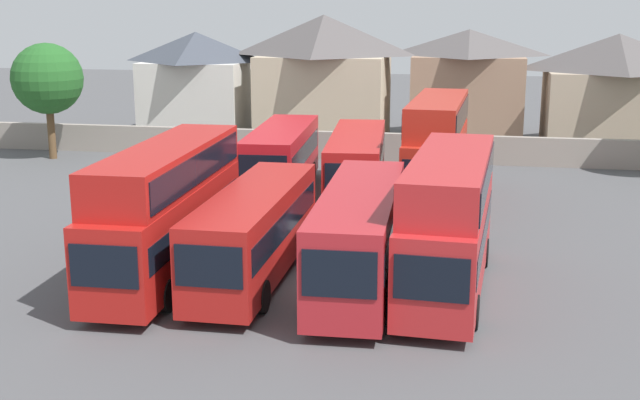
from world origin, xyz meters
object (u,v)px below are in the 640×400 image
Objects in this scene: house_terrace_centre at (324,77)px; house_terrace_right at (468,85)px; bus_7 at (437,144)px; house_terrace_left at (197,84)px; bus_3 at (359,232)px; bus_4 at (449,216)px; tree_behind_wall at (47,79)px; bus_2 at (255,229)px; bus_5 at (282,156)px; bus_6 at (357,161)px; house_terrace_far_right at (615,91)px; bus_1 at (168,204)px.

house_terrace_centre reaches higher than house_terrace_right.
house_terrace_left reaches higher than bus_7.
bus_4 reaches higher than bus_3.
tree_behind_wall is at bearing -125.20° from bus_4.
house_terrace_centre reaches higher than house_terrace_left.
bus_3 is at bearing -62.27° from house_terrace_left.
house_terrace_centre reaches higher than bus_4.
tree_behind_wall reaches higher than bus_3.
house_terrace_left is (-12.57, 31.07, 2.06)m from bus_2.
bus_5 reaches higher than bus_6.
house_terrace_centre is 0.98× the size of house_terrace_far_right.
bus_1 is at bearing -91.20° from bus_3.
bus_2 is at bearing -12.59° from bus_6.
bus_4 is at bearing 15.94° from bus_6.
tree_behind_wall reaches higher than bus_4.
bus_4 is at bearing -90.56° from house_terrace_right.
bus_2 is at bearing 5.54° from bus_5.
bus_5 is 1.09× the size of house_terrace_far_right.
bus_4 is 1.00× the size of bus_5.
bus_3 is at bearing -77.64° from house_terrace_centre.
house_terrace_right is at bearing 159.62° from bus_6.
house_terrace_right is at bearing -177.07° from bus_4.
house_terrace_right is at bearing 150.31° from bus_5.
house_terrace_far_right is at bearing 151.09° from bus_2.
bus_3 is 33.00m from house_terrace_right.
tree_behind_wall is at bearing -144.12° from bus_1.
bus_4 is 1.03× the size of bus_7.
bus_5 is 20.48m from house_terrace_left.
house_terrace_centre reaches higher than bus_7.
bus_2 is 33.58m from house_terrace_left.
bus_5 is at bearing -59.16° from house_terrace_left.
house_terrace_centre is (-8.91, 17.33, 1.67)m from bus_7.
bus_5 is 1.11× the size of house_terrace_centre.
bus_4 is 32.65m from house_terrace_centre.
bus_6 is 1.09× the size of bus_7.
house_terrace_far_right is at bearing 149.97° from bus_7.
bus_1 is at bearing -30.68° from bus_7.
bus_7 reaches higher than bus_2.
bus_1 is at bearing -107.75° from house_terrace_right.
bus_1 is 16.61m from bus_7.
bus_5 is at bearing -87.27° from house_terrace_centre.
house_terrace_centre reaches higher than bus_1.
bus_5 is (1.10, 13.84, -0.74)m from bus_1.
bus_4 is at bearing -108.23° from house_terrace_far_right.
house_terrace_left is at bearing -157.83° from bus_2.
tree_behind_wall reaches higher than bus_7.
house_terrace_far_right is at bearing 0.30° from house_terrace_centre.
bus_1 is 34.49m from house_terrace_right.
house_terrace_right is at bearing 24.41° from tree_behind_wall.
bus_2 is 1.33× the size of house_terrace_right.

